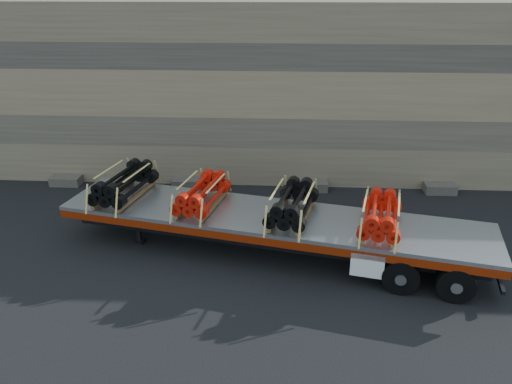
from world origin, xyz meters
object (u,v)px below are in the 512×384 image
trailer (270,234)px  bundle_front (124,184)px  bundle_midfront (202,194)px  bundle_midrear (292,205)px  bundle_rear (381,216)px

trailer → bundle_front: 4.96m
bundle_midfront → bundle_midrear: size_ratio=0.96×
trailer → bundle_rear: bundle_rear is taller
trailer → bundle_midrear: bearing=-0.0°
bundle_midfront → bundle_front: bearing=180.0°
trailer → bundle_midrear: bundle_midrear is taller
bundle_midrear → bundle_rear: 2.52m
trailer → bundle_front: bundle_front is taller
bundle_rear → trailer: bearing=180.0°
trailer → bundle_front: (-4.73, 1.07, 1.08)m
bundle_midfront → bundle_rear: bundle_midfront is taller
trailer → bundle_midrear: size_ratio=5.47×
bundle_midrear → bundle_midfront: bearing=-180.0°
trailer → bundle_rear: size_ratio=5.80×
bundle_midfront → bundle_midrear: (2.76, -0.62, 0.02)m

